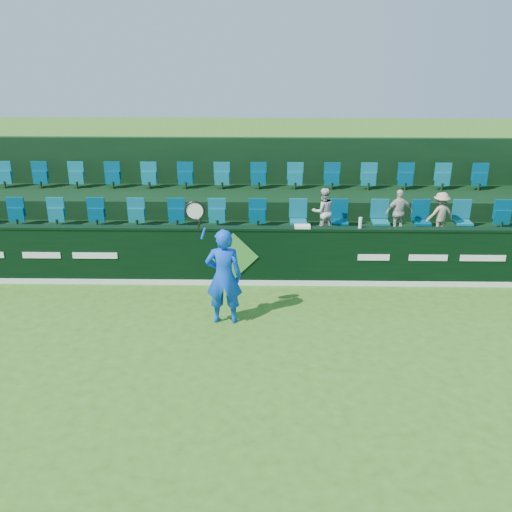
{
  "coord_description": "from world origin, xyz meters",
  "views": [
    {
      "loc": [
        0.7,
        -7.84,
        5.41
      ],
      "look_at": [
        0.51,
        2.8,
        1.15
      ],
      "focal_mm": 40.0,
      "sensor_mm": 36.0,
      "label": 1
    }
  ],
  "objects_px": {
    "spectator_right": "(440,214)",
    "drinks_bottle": "(360,223)",
    "towel": "(302,226)",
    "spectator_middle": "(399,213)",
    "tennis_player": "(224,276)",
    "spectator_left": "(323,212)"
  },
  "relations": [
    {
      "from": "spectator_right",
      "to": "drinks_bottle",
      "type": "xyz_separation_m",
      "value": [
        -2.07,
        -1.12,
        0.14
      ]
    },
    {
      "from": "towel",
      "to": "drinks_bottle",
      "type": "xyz_separation_m",
      "value": [
        1.26,
        0.0,
        0.09
      ]
    },
    {
      "from": "spectator_left",
      "to": "drinks_bottle",
      "type": "bearing_deg",
      "value": 107.75
    },
    {
      "from": "tennis_player",
      "to": "spectator_left",
      "type": "bearing_deg",
      "value": 53.57
    },
    {
      "from": "tennis_player",
      "to": "towel",
      "type": "xyz_separation_m",
      "value": [
        1.61,
        1.82,
        0.4
      ]
    },
    {
      "from": "tennis_player",
      "to": "drinks_bottle",
      "type": "xyz_separation_m",
      "value": [
        2.87,
        1.82,
        0.49
      ]
    },
    {
      "from": "tennis_player",
      "to": "spectator_left",
      "type": "height_order",
      "value": "tennis_player"
    },
    {
      "from": "spectator_right",
      "to": "towel",
      "type": "bearing_deg",
      "value": 3.81
    },
    {
      "from": "spectator_left",
      "to": "towel",
      "type": "relative_size",
      "value": 3.33
    },
    {
      "from": "spectator_middle",
      "to": "towel",
      "type": "height_order",
      "value": "spectator_middle"
    },
    {
      "from": "towel",
      "to": "drinks_bottle",
      "type": "relative_size",
      "value": 1.43
    },
    {
      "from": "spectator_middle",
      "to": "spectator_right",
      "type": "xyz_separation_m",
      "value": [
        0.98,
        0.0,
        -0.03
      ]
    },
    {
      "from": "tennis_player",
      "to": "spectator_right",
      "type": "bearing_deg",
      "value": 30.75
    },
    {
      "from": "spectator_right",
      "to": "drinks_bottle",
      "type": "bearing_deg",
      "value": 13.61
    },
    {
      "from": "tennis_player",
      "to": "towel",
      "type": "distance_m",
      "value": 2.46
    },
    {
      "from": "spectator_right",
      "to": "towel",
      "type": "height_order",
      "value": "spectator_right"
    },
    {
      "from": "spectator_middle",
      "to": "spectator_left",
      "type": "bearing_deg",
      "value": -7.84
    },
    {
      "from": "spectator_middle",
      "to": "drinks_bottle",
      "type": "xyz_separation_m",
      "value": [
        -1.09,
        -1.12,
        0.11
      ]
    },
    {
      "from": "spectator_middle",
      "to": "spectator_right",
      "type": "relative_size",
      "value": 1.06
    },
    {
      "from": "spectator_middle",
      "to": "drinks_bottle",
      "type": "relative_size",
      "value": 4.65
    },
    {
      "from": "tennis_player",
      "to": "drinks_bottle",
      "type": "distance_m",
      "value": 3.43
    },
    {
      "from": "towel",
      "to": "tennis_player",
      "type": "bearing_deg",
      "value": -131.55
    }
  ]
}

